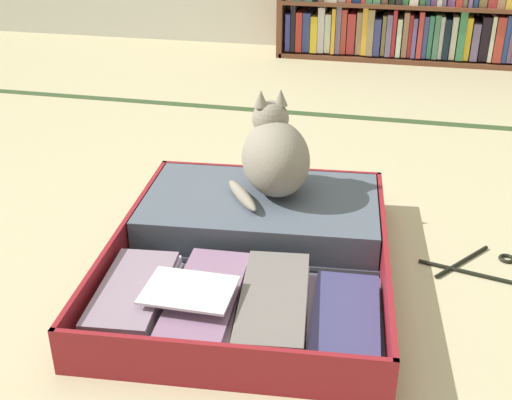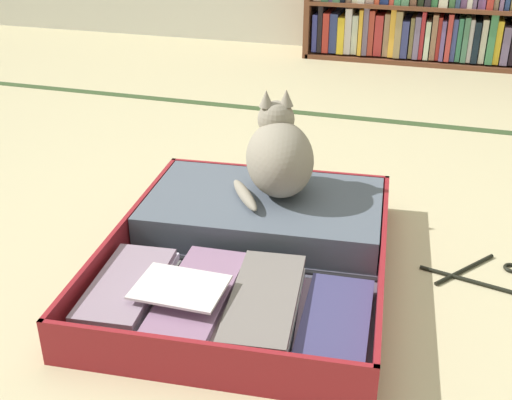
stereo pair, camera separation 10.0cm
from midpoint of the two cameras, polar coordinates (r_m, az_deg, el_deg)
name	(u,v)px [view 2 (the right image)]	position (r m, az deg, el deg)	size (l,w,h in m)	color
ground_plane	(257,265)	(1.65, 1.84, -5.82)	(10.00, 10.00, 0.00)	#C6BB8F
tatami_border	(340,116)	(2.72, 8.60, 7.39)	(4.80, 0.05, 0.00)	#344B28
open_suitcase	(251,244)	(1.65, 1.31, -3.97)	(0.74, 0.90, 0.11)	maroon
black_cat	(277,156)	(1.74, 3.55, 3.94)	(0.27, 0.32, 0.28)	gray
clothes_hanger	(506,282)	(1.71, 23.01, -6.81)	(0.40, 0.25, 0.01)	black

